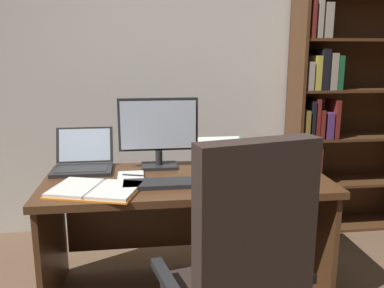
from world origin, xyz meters
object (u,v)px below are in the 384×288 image
monitor (158,133)px  coffee_mug (288,161)px  computer_mouse (217,180)px  keyboard (162,184)px  reading_stand_with_book (221,151)px  pen (134,175)px  notepad (131,177)px  desk (185,205)px  bookshelf (338,114)px  laptop (83,161)px  open_binder (95,189)px

monitor → coffee_mug: monitor is taller
computer_mouse → keyboard: bearing=180.0°
monitor → reading_stand_with_book: (0.41, 0.07, -0.15)m
monitor → pen: bearing=-128.1°
notepad → pen: bearing=0.0°
desk → bookshelf: size_ratio=0.85×
laptop → notepad: (0.29, -0.20, -0.05)m
laptop → pen: size_ratio=2.51×
laptop → open_binder: 0.44m
desk → coffee_mug: 0.69m
monitor → laptop: size_ratio=1.39×
monitor → open_binder: bearing=-130.1°
laptop → pen: 0.37m
coffee_mug → desk: bearing=-178.0°
desk → pen: size_ratio=11.60×
desk → open_binder: open_binder is taller
open_binder → coffee_mug: 1.17m
monitor → open_binder: (-0.35, -0.42, -0.21)m
computer_mouse → reading_stand_with_book: 0.45m
laptop → coffee_mug: bearing=-6.6°
computer_mouse → desk: bearing=126.5°
pen → coffee_mug: (0.94, 0.06, 0.04)m
notepad → desk: bearing=6.5°
computer_mouse → notepad: 0.50m
open_binder → keyboard: bearing=25.2°
desk → coffee_mug: size_ratio=15.28×
desk → notepad: (-0.32, -0.04, 0.20)m
bookshelf → pen: (-1.62, -0.77, -0.21)m
reading_stand_with_book → notepad: reading_stand_with_book is taller
laptop → open_binder: size_ratio=0.68×
bookshelf → computer_mouse: (-1.16, -0.95, -0.21)m
laptop → notepad: 0.36m
desk → laptop: laptop is taller
open_binder → notepad: (0.18, 0.22, -0.01)m
bookshelf → pen: bookshelf is taller
keyboard → reading_stand_with_book: (0.41, 0.44, 0.06)m
pen → coffee_mug: coffee_mug is taller
monitor → notepad: bearing=-131.5°
keyboard → coffee_mug: coffee_mug is taller
monitor → pen: 0.32m
keyboard → notepad: 0.24m
pen → coffee_mug: bearing=3.6°
monitor → computer_mouse: size_ratio=4.72×
monitor → notepad: monitor is taller
desk → reading_stand_with_book: bearing=41.7°
pen → reading_stand_with_book: bearing=25.6°
pen → desk: bearing=6.9°
monitor → laptop: (-0.46, 0.01, -0.17)m
monitor → keyboard: monitor is taller
bookshelf → reading_stand_with_book: size_ratio=5.87×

